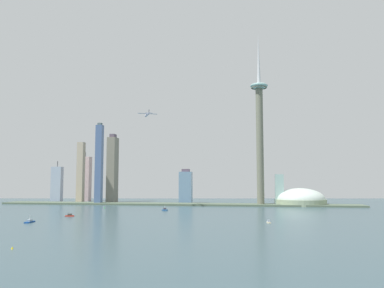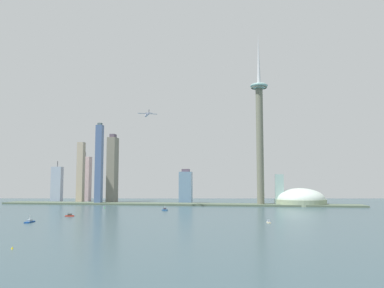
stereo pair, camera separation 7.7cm
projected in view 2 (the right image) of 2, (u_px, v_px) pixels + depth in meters
The scene contains 17 objects.
waterfront_pier at pixel (175, 204), 736.83m from camera, with size 685.12×49.78×3.09m, color #536450.
observation_tower at pixel (260, 124), 726.53m from camera, with size 33.02×33.02×326.51m.
stadium_dome at pixel (300, 200), 724.16m from camera, with size 94.41×94.41×40.91m.
skyscraper_0 at pixel (57, 184), 828.28m from camera, with size 22.55×12.93×87.19m.
skyscraper_1 at pixel (85, 179), 871.20m from camera, with size 24.70×16.71×109.93m.
skyscraper_2 at pixel (81, 172), 801.07m from camera, with size 13.22×12.70×125.07m.
skyscraper_3 at pixel (186, 187), 798.98m from camera, with size 25.77×19.25×69.74m.
skyscraper_4 at pixel (99, 164), 770.43m from camera, with size 13.11×12.25×160.91m.
skyscraper_5 at pixel (112, 169), 839.64m from camera, with size 17.90×27.30×146.53m.
skyscraper_6 at pixel (279, 190), 724.90m from camera, with size 15.73×12.54×57.73m.
boat_0 at pixel (70, 215), 504.36m from camera, with size 11.41×4.96×3.68m.
boat_1 at pixel (165, 210), 598.76m from camera, with size 8.91×4.48×9.46m.
boat_2 at pixel (30, 221), 431.92m from camera, with size 7.34×17.79×8.54m.
boat_3 at pixel (269, 222), 425.82m from camera, with size 4.61×7.92×3.45m.
channel_buoy_0 at pixel (12, 248), 265.82m from camera, with size 1.66×1.66×1.73m, color yellow.
channel_buoy_1 at pixel (104, 208), 647.60m from camera, with size 1.39×1.39×2.17m, color green.
airplane at pixel (147, 114), 680.04m from camera, with size 32.68×32.48×8.60m.
Camera 2 is at (143.87, -205.19, 47.01)m, focal length 36.38 mm.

